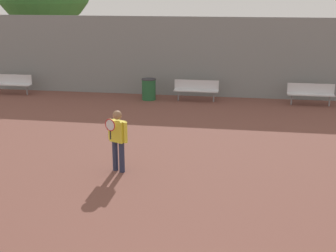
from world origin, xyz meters
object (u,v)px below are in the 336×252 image
at_px(tennis_player, 118,137).
at_px(bench_by_gate, 12,82).
at_px(trash_bin, 149,89).
at_px(bench_courtside_near, 196,88).
at_px(bench_courtside_far, 311,92).

height_order(tennis_player, bench_by_gate, tennis_player).
xyz_separation_m(bench_by_gate, trash_bin, (6.24, -0.14, -0.08)).
relative_size(tennis_player, bench_courtside_near, 0.86).
distance_m(bench_courtside_far, bench_by_gate, 12.87).
bearing_deg(bench_by_gate, bench_courtside_near, 0.00).
height_order(bench_courtside_far, trash_bin, trash_bin).
bearing_deg(bench_courtside_near, bench_courtside_far, -0.00).
bearing_deg(bench_by_gate, tennis_player, -49.24).
relative_size(bench_courtside_far, trash_bin, 2.05).
height_order(bench_courtside_near, trash_bin, trash_bin).
bearing_deg(tennis_player, bench_courtside_near, 107.03).
bearing_deg(trash_bin, bench_courtside_near, 3.92).
bearing_deg(bench_courtside_far, bench_courtside_near, 180.00).
height_order(bench_courtside_near, bench_by_gate, same).
height_order(bench_by_gate, trash_bin, trash_bin).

